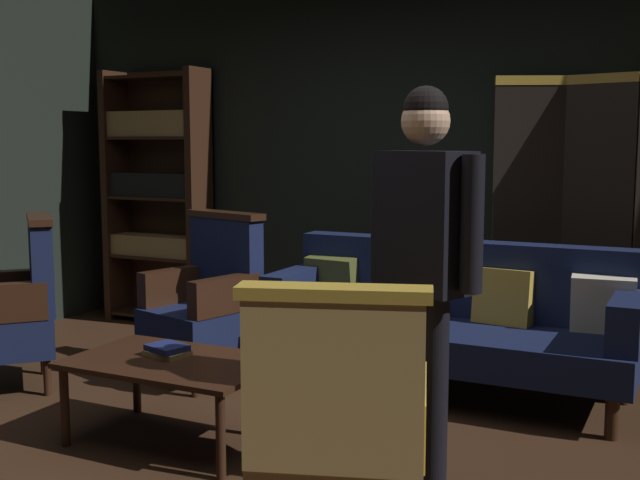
{
  "coord_description": "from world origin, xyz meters",
  "views": [
    {
      "loc": [
        1.86,
        -3.0,
        1.48
      ],
      "look_at": [
        0.0,
        0.8,
        0.95
      ],
      "focal_mm": 44.42,
      "sensor_mm": 36.0,
      "label": 1
    }
  ],
  "objects": [
    {
      "name": "coffee_table",
      "position": [
        -0.44,
        0.06,
        0.37
      ],
      "size": [
        1.0,
        0.64,
        0.42
      ],
      "color": "black",
      "rests_on": "ground_plane"
    },
    {
      "name": "standing_figure",
      "position": [
        0.83,
        0.09,
        1.03
      ],
      "size": [
        0.55,
        0.35,
        1.7
      ],
      "color": "black",
      "rests_on": "ground_plane"
    },
    {
      "name": "back_wall",
      "position": [
        0.0,
        2.45,
        1.4
      ],
      "size": [
        7.2,
        0.1,
        2.8
      ],
      "primitive_type": "cube",
      "color": "black",
      "rests_on": "ground_plane"
    },
    {
      "name": "velvet_couch",
      "position": [
        0.55,
        1.46,
        0.46
      ],
      "size": [
        2.12,
        0.78,
        0.88
      ],
      "color": "black",
      "rests_on": "ground_plane"
    },
    {
      "name": "bookshelf",
      "position": [
        -2.15,
        2.19,
        1.08
      ],
      "size": [
        0.9,
        0.32,
        2.05
      ],
      "color": "black",
      "rests_on": "ground_plane"
    },
    {
      "name": "book_tan_leather",
      "position": [
        -0.5,
        0.1,
        0.43
      ],
      "size": [
        0.22,
        0.18,
        0.03
      ],
      "primitive_type": "cube",
      "rotation": [
        0.0,
        0.0,
        -0.15
      ],
      "color": "#9E7A47",
      "rests_on": "coffee_table"
    },
    {
      "name": "armchair_gilt_accent",
      "position": [
        0.81,
        -0.7,
        0.49
      ],
      "size": [
        0.73,
        0.73,
        1.04
      ],
      "color": "gold",
      "rests_on": "ground_plane"
    },
    {
      "name": "armchair_wing_left",
      "position": [
        -1.83,
        0.36,
        0.49
      ],
      "size": [
        0.82,
        0.82,
        1.04
      ],
      "color": "black",
      "rests_on": "ground_plane"
    },
    {
      "name": "ground_plane",
      "position": [
        0.0,
        0.0,
        0.0
      ],
      "size": [
        10.0,
        10.0,
        0.0
      ],
      "primitive_type": "plane",
      "color": "#331E11"
    },
    {
      "name": "folding_screen",
      "position": [
        1.24,
        2.29,
        0.99
      ],
      "size": [
        1.28,
        0.34,
        1.9
      ],
      "color": "black",
      "rests_on": "ground_plane"
    },
    {
      "name": "book_navy_cloth",
      "position": [
        -0.5,
        0.1,
        0.46
      ],
      "size": [
        0.22,
        0.2,
        0.03
      ],
      "primitive_type": "cube",
      "rotation": [
        0.0,
        0.0,
        -0.29
      ],
      "color": "navy",
      "rests_on": "book_tan_leather"
    },
    {
      "name": "armchair_wing_right",
      "position": [
        -0.9,
        1.03,
        0.49
      ],
      "size": [
        0.71,
        0.71,
        1.04
      ],
      "color": "black",
      "rests_on": "ground_plane"
    }
  ]
}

